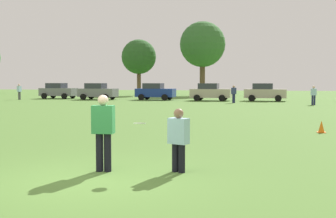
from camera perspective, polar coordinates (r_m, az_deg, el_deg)
ground_plane at (r=8.89m, az=-10.15°, el=-9.49°), size 169.95×169.95×0.00m
player_thrower at (r=9.49m, az=-8.82°, el=-2.64°), size 0.51×0.32×1.73m
player_defender at (r=9.33m, az=1.45°, el=-3.83°), size 0.50×0.39×1.43m
frisbee at (r=9.04m, az=-3.93°, el=-1.97°), size 0.27×0.27×0.07m
traffic_cone at (r=17.60m, az=20.21°, el=-2.31°), size 0.32×0.32×0.48m
parked_car_near_left at (r=50.74m, az=-14.78°, el=2.43°), size 4.29×2.39×1.82m
parked_car_mid_left at (r=46.90m, az=-9.61°, el=2.40°), size 4.29×2.39×1.82m
parked_car_center at (r=45.52m, az=-1.78°, el=2.41°), size 4.29×2.39×1.82m
parked_car_mid_right at (r=43.92m, az=5.80°, el=2.34°), size 4.29×2.39×1.82m
parked_car_near_right at (r=43.97m, az=13.07°, el=2.27°), size 4.29×2.39×1.82m
bystander_sideline_watcher at (r=39.52m, az=8.96°, el=2.16°), size 0.48×0.52×1.65m
bystander_far_jogger at (r=48.74m, az=-19.64°, el=2.35°), size 0.30×0.49×1.74m
bystander_field_marshal at (r=37.91m, az=19.25°, el=1.92°), size 0.46×0.29×1.63m
tree_west_maple at (r=59.69m, az=-4.00°, el=7.09°), size 4.89×4.89×7.94m
tree_center_elm at (r=60.17m, az=4.74°, el=8.75°), size 6.47×6.47×10.51m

